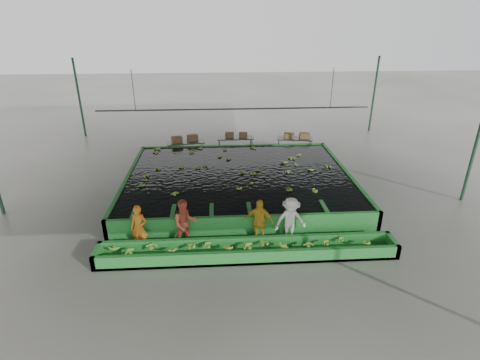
{
  "coord_description": "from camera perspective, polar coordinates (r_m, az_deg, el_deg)",
  "views": [
    {
      "loc": [
        -0.93,
        -13.99,
        7.44
      ],
      "look_at": [
        0.0,
        0.5,
        1.0
      ],
      "focal_mm": 28.0,
      "sensor_mm": 36.0,
      "label": 1
    }
  ],
  "objects": [
    {
      "name": "packing_table_right",
      "position": [
        22.07,
        8.27,
        5.22
      ],
      "size": [
        2.12,
        1.15,
        0.91
      ],
      "primitive_type": null,
      "rotation": [
        0.0,
        0.0,
        -0.18
      ],
      "color": "#59605B",
      "rests_on": "ground"
    },
    {
      "name": "worker_a",
      "position": [
        13.29,
        -15.12,
        -6.99
      ],
      "size": [
        0.65,
        0.5,
        1.59
      ],
      "primitive_type": "imported",
      "rotation": [
        0.0,
        0.0,
        -0.23
      ],
      "color": "orange",
      "rests_on": "ground"
    },
    {
      "name": "cableway_rail",
      "position": [
        19.52,
        -0.86,
        10.77
      ],
      "size": [
        0.08,
        0.08,
        14.0
      ],
      "primitive_type": "cylinder",
      "color": "#59605B",
      "rests_on": "shed_roof"
    },
    {
      "name": "flotation_tank",
      "position": [
        17.02,
        -0.22,
        -0.33
      ],
      "size": [
        10.0,
        8.0,
        0.9
      ],
      "primitive_type": null,
      "color": "#278632",
      "rests_on": "ground"
    },
    {
      "name": "packing_table_left",
      "position": [
        21.35,
        -8.2,
        4.61
      ],
      "size": [
        2.18,
        1.2,
        0.94
      ],
      "primitive_type": null,
      "rotation": [
        0.0,
        0.0,
        0.19
      ],
      "color": "#59605B",
      "rests_on": "ground"
    },
    {
      "name": "box_stack_left",
      "position": [
        21.25,
        -8.4,
        5.84
      ],
      "size": [
        1.51,
        0.85,
        0.31
      ],
      "primitive_type": null,
      "rotation": [
        0.0,
        0.0,
        0.33
      ],
      "color": "#895F3E",
      "rests_on": "packing_table_left"
    },
    {
      "name": "floating_bananas",
      "position": [
        17.59,
        -0.38,
        1.92
      ],
      "size": [
        8.38,
        5.72,
        0.11
      ],
      "primitive_type": null,
      "color": "#7FB335",
      "rests_on": "tank_water"
    },
    {
      "name": "box_stack_right",
      "position": [
        21.9,
        8.63,
        6.31
      ],
      "size": [
        1.45,
        0.46,
        0.31
      ],
      "primitive_type": null,
      "rotation": [
        0.0,
        0.0,
        -0.05
      ],
      "color": "#895F3E",
      "rests_on": "packing_table_right"
    },
    {
      "name": "tank_water",
      "position": [
        16.86,
        -0.22,
        0.91
      ],
      "size": [
        9.7,
        7.7,
        0.0
      ],
      "primitive_type": "cube",
      "color": "black",
      "rests_on": "flotation_tank"
    },
    {
      "name": "worker_d",
      "position": [
        13.21,
        7.68,
        -6.16
      ],
      "size": [
        1.2,
        0.79,
        1.73
      ],
      "primitive_type": "imported",
      "rotation": [
        0.0,
        0.0,
        0.14
      ],
      "color": "white",
      "rests_on": "ground"
    },
    {
      "name": "trough_bananas",
      "position": [
        12.58,
        1.22,
        -10.1
      ],
      "size": [
        9.29,
        0.62,
        0.12
      ],
      "primitive_type": null,
      "color": "#7FB335",
      "rests_on": "sorting_trough"
    },
    {
      "name": "rail_hanger_right",
      "position": [
        20.19,
        13.85,
        13.44
      ],
      "size": [
        0.04,
        0.04,
        2.0
      ],
      "primitive_type": "cylinder",
      "color": "#59605B",
      "rests_on": "shed_roof"
    },
    {
      "name": "shed_roof",
      "position": [
        14.23,
        0.13,
        14.05
      ],
      "size": [
        20.0,
        22.0,
        0.04
      ],
      "primitive_type": "cube",
      "color": "gray",
      "rests_on": "shed_posts"
    },
    {
      "name": "rail_hanger_left",
      "position": [
        19.72,
        -15.94,
        12.99
      ],
      "size": [
        0.04,
        0.04,
        2.0
      ],
      "primitive_type": "cylinder",
      "color": "#59605B",
      "rests_on": "shed_roof"
    },
    {
      "name": "worker_c",
      "position": [
        13.05,
        2.9,
        -6.39
      ],
      "size": [
        1.09,
        0.71,
        1.71
      ],
      "primitive_type": "imported",
      "rotation": [
        0.0,
        0.0,
        -0.31
      ],
      "color": "gold",
      "rests_on": "ground"
    },
    {
      "name": "ground",
      "position": [
        15.87,
        0.12,
        -4.03
      ],
      "size": [
        80.0,
        80.0,
        0.0
      ],
      "primitive_type": "plane",
      "color": "slate",
      "rests_on": "ground"
    },
    {
      "name": "box_stack_mid",
      "position": [
        21.72,
        -0.56,
        6.53
      ],
      "size": [
        1.29,
        0.43,
        0.27
      ],
      "primitive_type": null,
      "rotation": [
        0.0,
        0.0,
        -0.07
      ],
      "color": "#895F3E",
      "rests_on": "packing_table_mid"
    },
    {
      "name": "worker_b",
      "position": [
        13.02,
        -8.36,
        -6.58
      ],
      "size": [
        1.03,
        0.91,
        1.77
      ],
      "primitive_type": "imported",
      "rotation": [
        0.0,
        0.0,
        0.33
      ],
      "color": "#CB553C",
      "rests_on": "ground"
    },
    {
      "name": "sorting_trough",
      "position": [
        12.67,
        1.21,
        -10.66
      ],
      "size": [
        10.0,
        1.0,
        0.5
      ],
      "primitive_type": null,
      "color": "#278632",
      "rests_on": "ground"
    },
    {
      "name": "packing_table_mid",
      "position": [
        21.88,
        -0.72,
        5.35
      ],
      "size": [
        2.09,
        0.85,
        0.95
      ],
      "primitive_type": null,
      "rotation": [
        0.0,
        0.0,
        0.01
      ],
      "color": "#59605B",
      "rests_on": "ground"
    },
    {
      "name": "shed_posts",
      "position": [
        14.86,
        0.12,
        4.51
      ],
      "size": [
        20.0,
        22.0,
        5.0
      ],
      "primitive_type": null,
      "color": "#244E34",
      "rests_on": "ground"
    }
  ]
}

